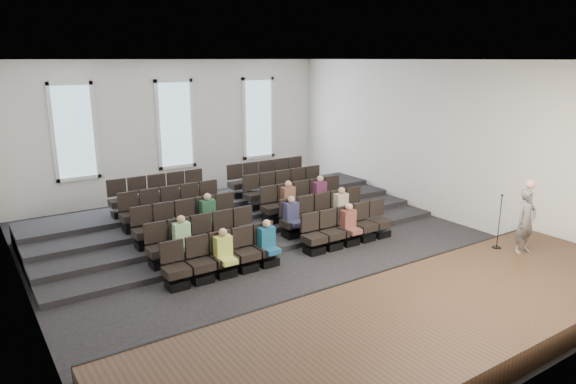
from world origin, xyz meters
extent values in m
plane|color=black|center=(0.00, 0.00, 0.00)|extent=(14.00, 14.00, 0.00)
cube|color=white|center=(0.00, 0.00, 5.01)|extent=(12.00, 14.00, 0.02)
cube|color=silver|center=(0.00, 7.02, 2.50)|extent=(12.00, 0.04, 5.00)
cube|color=silver|center=(0.00, -7.02, 2.50)|extent=(12.00, 0.04, 5.00)
cube|color=silver|center=(-6.02, 0.00, 2.50)|extent=(0.04, 14.00, 5.00)
cube|color=silver|center=(6.02, 0.00, 2.50)|extent=(0.04, 14.00, 5.00)
cube|color=#3C2C1A|center=(0.00, -5.10, 0.25)|extent=(11.80, 3.60, 0.50)
cube|color=black|center=(0.00, -3.33, 0.25)|extent=(11.80, 0.06, 0.52)
cube|color=black|center=(0.00, 2.33, 0.07)|extent=(11.80, 4.80, 0.15)
cube|color=black|center=(0.00, 2.85, 0.15)|extent=(11.80, 3.75, 0.30)
cube|color=black|center=(0.00, 3.38, 0.22)|extent=(11.80, 2.70, 0.45)
cube|color=black|center=(0.00, 3.90, 0.30)|extent=(11.80, 1.65, 0.60)
cube|color=black|center=(-3.13, -0.60, 0.10)|extent=(0.47, 0.43, 0.20)
cube|color=black|center=(-3.13, -0.60, 0.41)|extent=(0.55, 0.50, 0.19)
cube|color=black|center=(-3.13, -0.39, 0.82)|extent=(0.55, 0.08, 0.50)
cube|color=black|center=(-2.53, -0.60, 0.10)|extent=(0.47, 0.43, 0.20)
cube|color=black|center=(-2.53, -0.60, 0.41)|extent=(0.55, 0.50, 0.19)
cube|color=black|center=(-2.53, -0.39, 0.82)|extent=(0.55, 0.08, 0.50)
cube|color=black|center=(-1.93, -0.60, 0.10)|extent=(0.47, 0.43, 0.20)
cube|color=black|center=(-1.93, -0.60, 0.41)|extent=(0.55, 0.50, 0.19)
cube|color=black|center=(-1.93, -0.39, 0.82)|extent=(0.55, 0.08, 0.50)
cube|color=black|center=(-1.33, -0.60, 0.10)|extent=(0.47, 0.43, 0.20)
cube|color=black|center=(-1.33, -0.60, 0.41)|extent=(0.55, 0.50, 0.19)
cube|color=black|center=(-1.33, -0.39, 0.82)|extent=(0.55, 0.08, 0.50)
cube|color=black|center=(-0.73, -0.60, 0.10)|extent=(0.47, 0.43, 0.20)
cube|color=black|center=(-0.73, -0.60, 0.41)|extent=(0.55, 0.50, 0.19)
cube|color=black|center=(-0.73, -0.39, 0.82)|extent=(0.55, 0.08, 0.50)
cube|color=black|center=(0.73, -0.60, 0.10)|extent=(0.47, 0.43, 0.20)
cube|color=black|center=(0.73, -0.60, 0.41)|extent=(0.55, 0.50, 0.19)
cube|color=black|center=(0.73, -0.39, 0.82)|extent=(0.55, 0.08, 0.50)
cube|color=black|center=(1.33, -0.60, 0.10)|extent=(0.47, 0.43, 0.20)
cube|color=black|center=(1.33, -0.60, 0.41)|extent=(0.55, 0.50, 0.19)
cube|color=black|center=(1.33, -0.39, 0.82)|extent=(0.55, 0.08, 0.50)
cube|color=black|center=(1.93, -0.60, 0.10)|extent=(0.47, 0.43, 0.20)
cube|color=black|center=(1.93, -0.60, 0.41)|extent=(0.55, 0.50, 0.19)
cube|color=black|center=(1.93, -0.39, 0.82)|extent=(0.55, 0.08, 0.50)
cube|color=black|center=(2.53, -0.60, 0.10)|extent=(0.47, 0.43, 0.20)
cube|color=black|center=(2.53, -0.60, 0.41)|extent=(0.55, 0.50, 0.19)
cube|color=black|center=(2.53, -0.39, 0.82)|extent=(0.55, 0.08, 0.50)
cube|color=black|center=(3.13, -0.60, 0.10)|extent=(0.47, 0.43, 0.20)
cube|color=black|center=(3.13, -0.60, 0.41)|extent=(0.55, 0.50, 0.19)
cube|color=black|center=(3.13, -0.39, 0.82)|extent=(0.55, 0.08, 0.50)
cube|color=black|center=(-3.13, 0.45, 0.25)|extent=(0.47, 0.43, 0.20)
cube|color=black|center=(-3.13, 0.45, 0.56)|extent=(0.55, 0.50, 0.19)
cube|color=black|center=(-3.13, 0.66, 0.97)|extent=(0.55, 0.08, 0.50)
cube|color=black|center=(-2.53, 0.45, 0.25)|extent=(0.47, 0.43, 0.20)
cube|color=black|center=(-2.53, 0.45, 0.56)|extent=(0.55, 0.50, 0.19)
cube|color=black|center=(-2.53, 0.66, 0.97)|extent=(0.55, 0.08, 0.50)
cube|color=black|center=(-1.93, 0.45, 0.25)|extent=(0.47, 0.43, 0.20)
cube|color=black|center=(-1.93, 0.45, 0.56)|extent=(0.55, 0.50, 0.19)
cube|color=black|center=(-1.93, 0.66, 0.97)|extent=(0.55, 0.08, 0.50)
cube|color=black|center=(-1.33, 0.45, 0.25)|extent=(0.47, 0.43, 0.20)
cube|color=black|center=(-1.33, 0.45, 0.56)|extent=(0.55, 0.50, 0.19)
cube|color=black|center=(-1.33, 0.66, 0.97)|extent=(0.55, 0.08, 0.50)
cube|color=black|center=(-0.73, 0.45, 0.25)|extent=(0.47, 0.43, 0.20)
cube|color=black|center=(-0.73, 0.45, 0.56)|extent=(0.55, 0.50, 0.19)
cube|color=black|center=(-0.73, 0.66, 0.97)|extent=(0.55, 0.08, 0.50)
cube|color=black|center=(0.73, 0.45, 0.25)|extent=(0.47, 0.43, 0.20)
cube|color=black|center=(0.73, 0.45, 0.56)|extent=(0.55, 0.50, 0.19)
cube|color=black|center=(0.73, 0.66, 0.97)|extent=(0.55, 0.08, 0.50)
cube|color=black|center=(1.33, 0.45, 0.25)|extent=(0.47, 0.43, 0.20)
cube|color=black|center=(1.33, 0.45, 0.56)|extent=(0.55, 0.50, 0.19)
cube|color=black|center=(1.33, 0.66, 0.97)|extent=(0.55, 0.08, 0.50)
cube|color=black|center=(1.93, 0.45, 0.25)|extent=(0.47, 0.43, 0.20)
cube|color=black|center=(1.93, 0.45, 0.56)|extent=(0.55, 0.50, 0.19)
cube|color=black|center=(1.93, 0.66, 0.97)|extent=(0.55, 0.08, 0.50)
cube|color=black|center=(2.53, 0.45, 0.25)|extent=(0.47, 0.43, 0.20)
cube|color=black|center=(2.53, 0.45, 0.56)|extent=(0.55, 0.50, 0.19)
cube|color=black|center=(2.53, 0.66, 0.97)|extent=(0.55, 0.08, 0.50)
cube|color=black|center=(3.13, 0.45, 0.25)|extent=(0.47, 0.43, 0.20)
cube|color=black|center=(3.13, 0.45, 0.56)|extent=(0.55, 0.50, 0.19)
cube|color=black|center=(3.13, 0.66, 0.97)|extent=(0.55, 0.08, 0.50)
cube|color=black|center=(-3.13, 1.50, 0.40)|extent=(0.47, 0.42, 0.20)
cube|color=black|center=(-3.13, 1.50, 0.71)|extent=(0.55, 0.50, 0.19)
cube|color=black|center=(-3.13, 1.71, 1.12)|extent=(0.55, 0.08, 0.50)
cube|color=black|center=(-2.53, 1.50, 0.40)|extent=(0.47, 0.42, 0.20)
cube|color=black|center=(-2.53, 1.50, 0.71)|extent=(0.55, 0.50, 0.19)
cube|color=black|center=(-2.53, 1.71, 1.12)|extent=(0.55, 0.08, 0.50)
cube|color=black|center=(-1.93, 1.50, 0.40)|extent=(0.47, 0.42, 0.20)
cube|color=black|center=(-1.93, 1.50, 0.71)|extent=(0.55, 0.50, 0.19)
cube|color=black|center=(-1.93, 1.71, 1.12)|extent=(0.55, 0.08, 0.50)
cube|color=black|center=(-1.33, 1.50, 0.40)|extent=(0.47, 0.42, 0.20)
cube|color=black|center=(-1.33, 1.50, 0.71)|extent=(0.55, 0.50, 0.19)
cube|color=black|center=(-1.33, 1.71, 1.12)|extent=(0.55, 0.08, 0.50)
cube|color=black|center=(-0.73, 1.50, 0.40)|extent=(0.47, 0.42, 0.20)
cube|color=black|center=(-0.73, 1.50, 0.71)|extent=(0.55, 0.50, 0.19)
cube|color=black|center=(-0.73, 1.71, 1.12)|extent=(0.55, 0.08, 0.50)
cube|color=black|center=(0.73, 1.50, 0.40)|extent=(0.47, 0.42, 0.20)
cube|color=black|center=(0.73, 1.50, 0.71)|extent=(0.55, 0.50, 0.19)
cube|color=black|center=(0.73, 1.71, 1.12)|extent=(0.55, 0.08, 0.50)
cube|color=black|center=(1.33, 1.50, 0.40)|extent=(0.47, 0.42, 0.20)
cube|color=black|center=(1.33, 1.50, 0.71)|extent=(0.55, 0.50, 0.19)
cube|color=black|center=(1.33, 1.71, 1.12)|extent=(0.55, 0.08, 0.50)
cube|color=black|center=(1.93, 1.50, 0.40)|extent=(0.47, 0.42, 0.20)
cube|color=black|center=(1.93, 1.50, 0.71)|extent=(0.55, 0.50, 0.19)
cube|color=black|center=(1.93, 1.71, 1.12)|extent=(0.55, 0.08, 0.50)
cube|color=black|center=(2.53, 1.50, 0.40)|extent=(0.47, 0.42, 0.20)
cube|color=black|center=(2.53, 1.50, 0.71)|extent=(0.55, 0.50, 0.19)
cube|color=black|center=(2.53, 1.71, 1.12)|extent=(0.55, 0.08, 0.50)
cube|color=black|center=(3.13, 1.50, 0.40)|extent=(0.47, 0.42, 0.20)
cube|color=black|center=(3.13, 1.50, 0.71)|extent=(0.55, 0.50, 0.19)
cube|color=black|center=(3.13, 1.71, 1.12)|extent=(0.55, 0.08, 0.50)
cube|color=black|center=(-3.13, 2.55, 0.55)|extent=(0.47, 0.42, 0.20)
cube|color=black|center=(-3.13, 2.55, 0.86)|extent=(0.55, 0.50, 0.19)
cube|color=black|center=(-3.13, 2.76, 1.27)|extent=(0.55, 0.08, 0.50)
cube|color=black|center=(-2.53, 2.55, 0.55)|extent=(0.47, 0.42, 0.20)
cube|color=black|center=(-2.53, 2.55, 0.86)|extent=(0.55, 0.50, 0.19)
cube|color=black|center=(-2.53, 2.76, 1.27)|extent=(0.55, 0.08, 0.50)
cube|color=black|center=(-1.93, 2.55, 0.55)|extent=(0.47, 0.42, 0.20)
cube|color=black|center=(-1.93, 2.55, 0.86)|extent=(0.55, 0.50, 0.19)
cube|color=black|center=(-1.93, 2.76, 1.27)|extent=(0.55, 0.08, 0.50)
cube|color=black|center=(-1.33, 2.55, 0.55)|extent=(0.47, 0.42, 0.20)
cube|color=black|center=(-1.33, 2.55, 0.86)|extent=(0.55, 0.50, 0.19)
cube|color=black|center=(-1.33, 2.76, 1.27)|extent=(0.55, 0.08, 0.50)
cube|color=black|center=(-0.73, 2.55, 0.55)|extent=(0.47, 0.42, 0.20)
cube|color=black|center=(-0.73, 2.55, 0.86)|extent=(0.55, 0.50, 0.19)
cube|color=black|center=(-0.73, 2.76, 1.27)|extent=(0.55, 0.08, 0.50)
cube|color=black|center=(0.73, 2.55, 0.55)|extent=(0.47, 0.42, 0.20)
cube|color=black|center=(0.73, 2.55, 0.86)|extent=(0.55, 0.50, 0.19)
cube|color=black|center=(0.73, 2.76, 1.27)|extent=(0.55, 0.08, 0.50)
cube|color=black|center=(1.33, 2.55, 0.55)|extent=(0.47, 0.42, 0.20)
cube|color=black|center=(1.33, 2.55, 0.86)|extent=(0.55, 0.50, 0.19)
cube|color=black|center=(1.33, 2.76, 1.27)|extent=(0.55, 0.08, 0.50)
cube|color=black|center=(1.93, 2.55, 0.55)|extent=(0.47, 0.42, 0.20)
cube|color=black|center=(1.93, 2.55, 0.86)|extent=(0.55, 0.50, 0.19)
cube|color=black|center=(1.93, 2.76, 1.27)|extent=(0.55, 0.08, 0.50)
cube|color=black|center=(2.53, 2.55, 0.55)|extent=(0.47, 0.42, 0.20)
cube|color=black|center=(2.53, 2.55, 0.86)|extent=(0.55, 0.50, 0.19)
cube|color=black|center=(2.53, 2.76, 1.27)|extent=(0.55, 0.08, 0.50)
cube|color=black|center=(3.13, 2.55, 0.55)|extent=(0.47, 0.42, 0.20)
cube|color=black|center=(3.13, 2.55, 0.86)|extent=(0.55, 0.50, 0.19)
cube|color=black|center=(3.13, 2.76, 1.27)|extent=(0.55, 0.08, 0.50)
cube|color=black|center=(-3.13, 3.60, 0.70)|extent=(0.47, 0.42, 0.20)
cube|color=black|center=(-3.13, 3.60, 1.01)|extent=(0.55, 0.50, 0.19)
cube|color=black|center=(-3.13, 3.81, 1.42)|extent=(0.55, 0.08, 0.50)
cube|color=black|center=(-2.53, 3.60, 0.70)|extent=(0.47, 0.42, 0.20)
cube|color=black|center=(-2.53, 3.60, 1.01)|extent=(0.55, 0.50, 0.19)
cube|color=black|center=(-2.53, 3.81, 1.42)|extent=(0.55, 0.08, 0.50)
cube|color=black|center=(-1.93, 3.60, 0.70)|extent=(0.47, 0.42, 0.20)
cube|color=black|center=(-1.93, 3.60, 1.01)|extent=(0.55, 0.50, 0.19)
cube|color=black|center=(-1.93, 3.81, 1.42)|extent=(0.55, 0.08, 0.50)
cube|color=black|center=(-1.33, 3.60, 0.70)|extent=(0.47, 0.42, 0.20)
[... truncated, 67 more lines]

